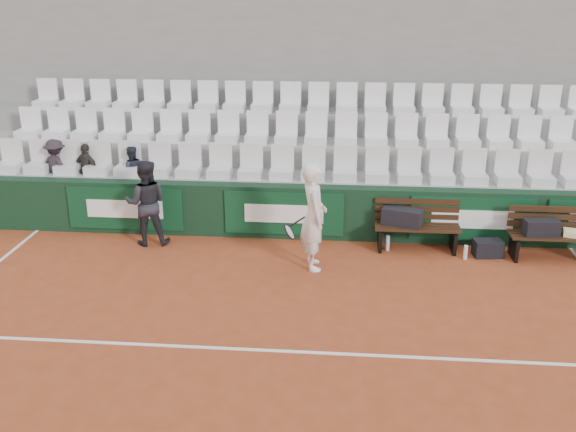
% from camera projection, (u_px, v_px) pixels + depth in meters
% --- Properties ---
extents(ground, '(80.00, 80.00, 0.00)m').
position_uv_depth(ground, '(272.00, 351.00, 8.39)').
color(ground, '#9B4223').
rests_on(ground, ground).
extents(court_baseline, '(18.00, 0.06, 0.01)m').
position_uv_depth(court_baseline, '(272.00, 351.00, 8.39)').
color(court_baseline, white).
rests_on(court_baseline, ground).
extents(back_barrier, '(18.00, 0.34, 1.00)m').
position_uv_depth(back_barrier, '(299.00, 212.00, 11.94)').
color(back_barrier, '#10311C').
rests_on(back_barrier, ground).
extents(grandstand_tier_front, '(18.00, 0.95, 1.00)m').
position_uv_depth(grandstand_tier_front, '(298.00, 201.00, 12.54)').
color(grandstand_tier_front, '#979794').
rests_on(grandstand_tier_front, ground).
extents(grandstand_tier_mid, '(18.00, 0.95, 1.45)m').
position_uv_depth(grandstand_tier_mid, '(301.00, 176.00, 13.35)').
color(grandstand_tier_mid, gray).
rests_on(grandstand_tier_mid, ground).
extents(grandstand_tier_back, '(18.00, 0.95, 1.90)m').
position_uv_depth(grandstand_tier_back, '(304.00, 154.00, 14.16)').
color(grandstand_tier_back, gray).
rests_on(grandstand_tier_back, ground).
extents(grandstand_rear_wall, '(18.00, 0.30, 4.40)m').
position_uv_depth(grandstand_rear_wall, '(306.00, 92.00, 14.31)').
color(grandstand_rear_wall, gray).
rests_on(grandstand_rear_wall, ground).
extents(seat_row_front, '(11.90, 0.44, 0.63)m').
position_uv_depth(seat_row_front, '(297.00, 163.00, 12.09)').
color(seat_row_front, silver).
rests_on(seat_row_front, grandstand_tier_front).
extents(seat_row_mid, '(11.90, 0.44, 0.63)m').
position_uv_depth(seat_row_mid, '(301.00, 128.00, 12.82)').
color(seat_row_mid, white).
rests_on(seat_row_mid, grandstand_tier_mid).
extents(seat_row_back, '(11.90, 0.44, 0.63)m').
position_uv_depth(seat_row_back, '(304.00, 98.00, 13.55)').
color(seat_row_back, white).
rests_on(seat_row_back, grandstand_tier_back).
extents(bench_left, '(1.50, 0.56, 0.45)m').
position_uv_depth(bench_left, '(416.00, 238.00, 11.46)').
color(bench_left, '#361E10').
rests_on(bench_left, ground).
extents(bench_right, '(1.50, 0.56, 0.45)m').
position_uv_depth(bench_right, '(552.00, 247.00, 11.08)').
color(bench_right, '#341D0F').
rests_on(bench_right, ground).
extents(sports_bag_left, '(0.75, 0.49, 0.30)m').
position_uv_depth(sports_bag_left, '(402.00, 217.00, 11.40)').
color(sports_bag_left, black).
rests_on(sports_bag_left, bench_left).
extents(sports_bag_right, '(0.61, 0.33, 0.27)m').
position_uv_depth(sports_bag_right, '(541.00, 228.00, 10.95)').
color(sports_bag_right, black).
rests_on(sports_bag_right, bench_right).
extents(towel, '(0.40, 0.33, 0.10)m').
position_uv_depth(towel, '(574.00, 233.00, 10.93)').
color(towel, beige).
rests_on(towel, bench_right).
extents(sports_bag_ground, '(0.52, 0.36, 0.30)m').
position_uv_depth(sports_bag_ground, '(488.00, 248.00, 11.21)').
color(sports_bag_ground, black).
rests_on(sports_bag_ground, ground).
extents(water_bottle_near, '(0.08, 0.08, 0.28)m').
position_uv_depth(water_bottle_near, '(387.00, 243.00, 11.46)').
color(water_bottle_near, '#B0C1C7').
rests_on(water_bottle_near, ground).
extents(water_bottle_far, '(0.07, 0.07, 0.25)m').
position_uv_depth(water_bottle_far, '(465.00, 252.00, 11.10)').
color(water_bottle_far, silver).
rests_on(water_bottle_far, ground).
extents(tennis_player, '(0.78, 0.74, 1.82)m').
position_uv_depth(tennis_player, '(314.00, 216.00, 10.53)').
color(tennis_player, white).
rests_on(tennis_player, ground).
extents(ball_kid, '(0.86, 0.73, 1.58)m').
position_uv_depth(ball_kid, '(146.00, 203.00, 11.54)').
color(ball_kid, '#212229').
rests_on(ball_kid, ground).
extents(spectator_a, '(0.82, 0.64, 1.11)m').
position_uv_depth(spectator_a, '(54.00, 145.00, 12.44)').
color(spectator_a, black).
rests_on(spectator_a, grandstand_tier_front).
extents(spectator_b, '(0.65, 0.46, 1.03)m').
position_uv_depth(spectator_b, '(85.00, 147.00, 12.40)').
color(spectator_b, '#2E2925').
rests_on(spectator_b, grandstand_tier_front).
extents(spectator_c, '(0.59, 0.52, 1.00)m').
position_uv_depth(spectator_c, '(130.00, 149.00, 12.34)').
color(spectator_c, '#1F232F').
rests_on(spectator_c, grandstand_tier_front).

